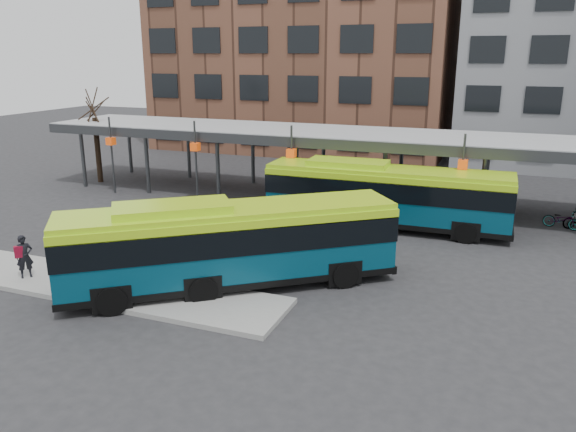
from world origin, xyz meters
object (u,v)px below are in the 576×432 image
(bus_front, at_px, (229,243))
(bus_rear, at_px, (385,194))
(tree, at_px, (97,147))
(pedestrian, at_px, (24,256))

(bus_front, xyz_separation_m, bus_rear, (3.81, 9.73, -0.04))
(tree, bearing_deg, bus_front, -38.19)
(pedestrian, bearing_deg, tree, 69.53)
(bus_front, xyz_separation_m, pedestrian, (-7.60, -2.37, -0.74))
(bus_front, bearing_deg, pedestrian, 160.09)
(pedestrian, bearing_deg, bus_front, -33.48)
(bus_rear, bearing_deg, pedestrian, -134.39)
(tree, height_order, pedestrian, tree)
(bus_rear, relative_size, pedestrian, 7.19)
(bus_front, distance_m, bus_rear, 10.45)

